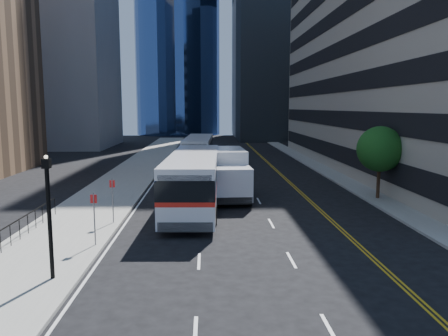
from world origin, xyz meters
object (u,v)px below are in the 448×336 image
(street_tree, at_px, (380,149))
(box_truck, at_px, (228,173))
(lamp_post, at_px, (49,212))
(bus_rear, at_px, (199,150))
(bus_front, at_px, (194,179))

(street_tree, relative_size, box_truck, 0.69)
(lamp_post, distance_m, box_truck, 16.93)
(street_tree, distance_m, bus_rear, 22.75)
(box_truck, bearing_deg, bus_rear, 95.29)
(street_tree, height_order, box_truck, street_tree)
(bus_front, xyz_separation_m, bus_rear, (-0.09, 20.54, -0.16))
(street_tree, bearing_deg, lamp_post, -142.13)
(lamp_post, bearing_deg, bus_front, 67.34)
(street_tree, height_order, bus_rear, street_tree)
(box_truck, bearing_deg, bus_front, -129.68)
(bus_rear, bearing_deg, box_truck, -79.08)
(bus_front, xyz_separation_m, box_truck, (2.41, 3.22, -0.10))
(street_tree, bearing_deg, bus_rear, 125.25)
(bus_rear, height_order, box_truck, box_truck)
(bus_front, bearing_deg, lamp_post, -110.66)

